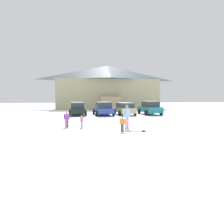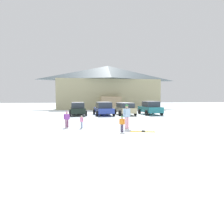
{
  "view_description": "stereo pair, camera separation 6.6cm",
  "coord_description": "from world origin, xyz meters",
  "px_view_note": "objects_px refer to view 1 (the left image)",
  "views": [
    {
      "loc": [
        -3.38,
        -10.41,
        2.13
      ],
      "look_at": [
        -1.05,
        5.16,
        1.03
      ],
      "focal_mm": 32.0,
      "sensor_mm": 36.0,
      "label": 1
    },
    {
      "loc": [
        -3.31,
        -10.42,
        2.13
      ],
      "look_at": [
        -1.05,
        5.16,
        1.03
      ],
      "focal_mm": 32.0,
      "sensor_mm": 36.0,
      "label": 2
    }
  ],
  "objects_px": {
    "skier_adult_in_blue_parka": "(127,115)",
    "skier_child_in_purple_jacket": "(67,118)",
    "parked_blue_hatchback": "(103,109)",
    "ski_lodge": "(107,87)",
    "parked_teal_hatchback": "(150,108)",
    "skier_child_in_orange_jacket": "(122,123)",
    "parked_black_sedan": "(77,109)",
    "pair_of_skis": "(143,132)",
    "parked_beige_suv": "(124,108)",
    "skier_child_in_pink_snowsuit": "(82,121)"
  },
  "relations": [
    {
      "from": "parked_black_sedan",
      "to": "ski_lodge",
      "type": "bearing_deg",
      "value": 69.52
    },
    {
      "from": "parked_teal_hatchback",
      "to": "skier_child_in_pink_snowsuit",
      "type": "bearing_deg",
      "value": -129.86
    },
    {
      "from": "parked_teal_hatchback",
      "to": "skier_child_in_orange_jacket",
      "type": "bearing_deg",
      "value": -116.29
    },
    {
      "from": "parked_blue_hatchback",
      "to": "skier_adult_in_blue_parka",
      "type": "height_order",
      "value": "skier_adult_in_blue_parka"
    },
    {
      "from": "parked_blue_hatchback",
      "to": "skier_adult_in_blue_parka",
      "type": "bearing_deg",
      "value": -87.49
    },
    {
      "from": "parked_beige_suv",
      "to": "skier_child_in_pink_snowsuit",
      "type": "relative_size",
      "value": 5.17
    },
    {
      "from": "skier_child_in_pink_snowsuit",
      "to": "skier_child_in_purple_jacket",
      "type": "xyz_separation_m",
      "value": [
        -1.06,
        0.45,
        0.15
      ]
    },
    {
      "from": "ski_lodge",
      "to": "skier_child_in_orange_jacket",
      "type": "xyz_separation_m",
      "value": [
        -2.52,
        -27.81,
        -3.78
      ]
    },
    {
      "from": "parked_blue_hatchback",
      "to": "parked_teal_hatchback",
      "type": "bearing_deg",
      "value": 0.94
    },
    {
      "from": "parked_black_sedan",
      "to": "skier_child_in_purple_jacket",
      "type": "bearing_deg",
      "value": -92.82
    },
    {
      "from": "skier_child_in_purple_jacket",
      "to": "ski_lodge",
      "type": "bearing_deg",
      "value": 76.44
    },
    {
      "from": "skier_child_in_purple_jacket",
      "to": "skier_adult_in_blue_parka",
      "type": "bearing_deg",
      "value": -16.32
    },
    {
      "from": "skier_adult_in_blue_parka",
      "to": "skier_child_in_pink_snowsuit",
      "type": "xyz_separation_m",
      "value": [
        -3.11,
        0.77,
        -0.44
      ]
    },
    {
      "from": "skier_child_in_orange_jacket",
      "to": "parked_blue_hatchback",
      "type": "bearing_deg",
      "value": 89.52
    },
    {
      "from": "parked_beige_suv",
      "to": "pair_of_skis",
      "type": "distance_m",
      "value": 12.85
    },
    {
      "from": "parked_beige_suv",
      "to": "skier_child_in_orange_jacket",
      "type": "distance_m",
      "value": 12.9
    },
    {
      "from": "skier_adult_in_blue_parka",
      "to": "skier_child_in_orange_jacket",
      "type": "xyz_separation_m",
      "value": [
        -0.59,
        -1.3,
        -0.38
      ]
    },
    {
      "from": "parked_black_sedan",
      "to": "skier_child_in_purple_jacket",
      "type": "distance_m",
      "value": 10.34
    },
    {
      "from": "parked_teal_hatchback",
      "to": "skier_child_in_pink_snowsuit",
      "type": "xyz_separation_m",
      "value": [
        -8.67,
        -10.39,
        -0.36
      ]
    },
    {
      "from": "parked_beige_suv",
      "to": "skier_child_in_purple_jacket",
      "type": "height_order",
      "value": "parked_beige_suv"
    },
    {
      "from": "parked_beige_suv",
      "to": "pair_of_skis",
      "type": "bearing_deg",
      "value": -96.86
    },
    {
      "from": "parked_beige_suv",
      "to": "skier_child_in_orange_jacket",
      "type": "relative_size",
      "value": 4.67
    },
    {
      "from": "parked_teal_hatchback",
      "to": "skier_child_in_purple_jacket",
      "type": "bearing_deg",
      "value": -134.4
    },
    {
      "from": "parked_black_sedan",
      "to": "pair_of_skis",
      "type": "relative_size",
      "value": 2.82
    },
    {
      "from": "parked_black_sedan",
      "to": "skier_adult_in_blue_parka",
      "type": "xyz_separation_m",
      "value": [
        3.66,
        -11.55,
        0.13
      ]
    },
    {
      "from": "ski_lodge",
      "to": "skier_child_in_purple_jacket",
      "type": "relative_size",
      "value": 17.21
    },
    {
      "from": "parked_black_sedan",
      "to": "parked_blue_hatchback",
      "type": "bearing_deg",
      "value": -8.68
    },
    {
      "from": "skier_child_in_purple_jacket",
      "to": "parked_beige_suv",
      "type": "bearing_deg",
      "value": 57.48
    },
    {
      "from": "parked_black_sedan",
      "to": "parked_beige_suv",
      "type": "relative_size",
      "value": 0.96
    },
    {
      "from": "ski_lodge",
      "to": "skier_child_in_pink_snowsuit",
      "type": "xyz_separation_m",
      "value": [
        -5.04,
        -25.74,
        -3.83
      ]
    },
    {
      "from": "ski_lodge",
      "to": "skier_child_in_orange_jacket",
      "type": "height_order",
      "value": "ski_lodge"
    },
    {
      "from": "ski_lodge",
      "to": "parked_teal_hatchback",
      "type": "xyz_separation_m",
      "value": [
        3.64,
        -15.35,
        -3.47
      ]
    },
    {
      "from": "skier_adult_in_blue_parka",
      "to": "skier_child_in_purple_jacket",
      "type": "bearing_deg",
      "value": 163.68
    },
    {
      "from": "skier_child_in_pink_snowsuit",
      "to": "skier_child_in_orange_jacket",
      "type": "bearing_deg",
      "value": -39.42
    },
    {
      "from": "parked_black_sedan",
      "to": "parked_beige_suv",
      "type": "distance_m",
      "value": 5.91
    },
    {
      "from": "ski_lodge",
      "to": "parked_black_sedan",
      "type": "bearing_deg",
      "value": -110.48
    },
    {
      "from": "pair_of_skis",
      "to": "skier_adult_in_blue_parka",
      "type": "bearing_deg",
      "value": 116.2
    },
    {
      "from": "skier_adult_in_blue_parka",
      "to": "skier_child_in_orange_jacket",
      "type": "distance_m",
      "value": 1.47
    },
    {
      "from": "parked_blue_hatchback",
      "to": "pair_of_skis",
      "type": "distance_m",
      "value": 12.6
    },
    {
      "from": "skier_child_in_orange_jacket",
      "to": "skier_child_in_purple_jacket",
      "type": "bearing_deg",
      "value": 144.89
    },
    {
      "from": "skier_adult_in_blue_parka",
      "to": "skier_child_in_purple_jacket",
      "type": "xyz_separation_m",
      "value": [
        -4.17,
        1.22,
        -0.28
      ]
    },
    {
      "from": "parked_beige_suv",
      "to": "skier_adult_in_blue_parka",
      "type": "xyz_separation_m",
      "value": [
        -2.24,
        -11.28,
        0.09
      ]
    },
    {
      "from": "skier_child_in_pink_snowsuit",
      "to": "skier_child_in_purple_jacket",
      "type": "distance_m",
      "value": 1.16
    },
    {
      "from": "parked_black_sedan",
      "to": "parked_beige_suv",
      "type": "bearing_deg",
      "value": -2.57
    },
    {
      "from": "skier_adult_in_blue_parka",
      "to": "pair_of_skis",
      "type": "bearing_deg",
      "value": -63.8
    },
    {
      "from": "parked_blue_hatchback",
      "to": "parked_beige_suv",
      "type": "xyz_separation_m",
      "value": [
        2.73,
        0.22,
        0.02
      ]
    },
    {
      "from": "parked_black_sedan",
      "to": "parked_blue_hatchback",
      "type": "height_order",
      "value": "parked_blue_hatchback"
    },
    {
      "from": "ski_lodge",
      "to": "skier_adult_in_blue_parka",
      "type": "xyz_separation_m",
      "value": [
        -1.93,
        -26.52,
        -3.4
      ]
    },
    {
      "from": "skier_child_in_pink_snowsuit",
      "to": "pair_of_skis",
      "type": "distance_m",
      "value": 4.45
    },
    {
      "from": "parked_blue_hatchback",
      "to": "pair_of_skis",
      "type": "height_order",
      "value": "parked_blue_hatchback"
    }
  ]
}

